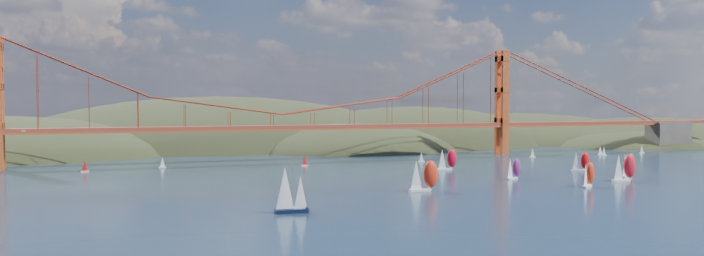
% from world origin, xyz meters
% --- Properties ---
extents(ground, '(1200.00, 1200.00, 0.00)m').
position_xyz_m(ground, '(0.00, 0.00, 0.00)').
color(ground, black).
rests_on(ground, ground).
extents(headlands, '(725.00, 225.00, 96.00)m').
position_xyz_m(headlands, '(44.95, 278.29, -12.46)').
color(headlands, black).
rests_on(headlands, ground).
extents(bridge, '(552.00, 12.00, 55.00)m').
position_xyz_m(bridge, '(-1.75, 180.00, 32.23)').
color(bridge, maroon).
rests_on(bridge, ground).
extents(sloop_navy, '(8.44, 4.91, 12.96)m').
position_xyz_m(sloop_navy, '(-36.28, 32.35, 5.72)').
color(sloop_navy, black).
rests_on(sloop_navy, ground).
extents(racer_0, '(9.52, 3.91, 10.91)m').
position_xyz_m(racer_0, '(13.67, 58.05, 5.16)').
color(racer_0, white).
rests_on(racer_0, ground).
extents(racer_1, '(8.08, 6.45, 9.21)m').
position_xyz_m(racer_1, '(69.08, 48.94, 4.35)').
color(racer_1, white).
rests_on(racer_1, ground).
extents(racer_2, '(9.34, 3.74, 10.80)m').
position_xyz_m(racer_2, '(91.56, 57.60, 5.11)').
color(racer_2, white).
rests_on(racer_2, ground).
extents(racer_3, '(7.66, 4.37, 8.59)m').
position_xyz_m(racer_3, '(101.00, 92.54, 4.06)').
color(racer_3, silver).
rests_on(racer_3, ground).
extents(racer_4, '(8.86, 5.97, 9.91)m').
position_xyz_m(racer_4, '(102.46, 67.75, 4.68)').
color(racer_4, white).
rests_on(racer_4, ground).
extents(racer_5, '(8.36, 3.55, 9.52)m').
position_xyz_m(racer_5, '(52.27, 114.69, 4.50)').
color(racer_5, white).
rests_on(racer_5, ground).
extents(racer_rwb, '(7.66, 5.02, 8.57)m').
position_xyz_m(racer_rwb, '(58.90, 76.68, 4.05)').
color(racer_rwb, silver).
rests_on(racer_rwb, ground).
extents(distant_boat_2, '(3.00, 2.00, 4.70)m').
position_xyz_m(distant_boat_2, '(-86.66, 156.88, 2.41)').
color(distant_boat_2, silver).
rests_on(distant_boat_2, ground).
extents(distant_boat_3, '(3.00, 2.00, 4.70)m').
position_xyz_m(distant_boat_3, '(-56.27, 163.60, 2.41)').
color(distant_boat_3, silver).
rests_on(distant_boat_3, ground).
extents(distant_boat_4, '(3.00, 2.00, 4.70)m').
position_xyz_m(distant_boat_4, '(121.82, 154.76, 2.41)').
color(distant_boat_4, silver).
rests_on(distant_boat_4, ground).
extents(distant_boat_5, '(3.00, 2.00, 4.70)m').
position_xyz_m(distant_boat_5, '(164.46, 153.09, 2.41)').
color(distant_boat_5, silver).
rests_on(distant_boat_5, ground).
extents(distant_boat_6, '(3.00, 2.00, 4.70)m').
position_xyz_m(distant_boat_6, '(165.98, 157.75, 2.41)').
color(distant_boat_6, silver).
rests_on(distant_boat_6, ground).
extents(distant_boat_7, '(3.00, 2.00, 4.70)m').
position_xyz_m(distant_boat_7, '(193.45, 157.54, 2.41)').
color(distant_boat_7, silver).
rests_on(distant_boat_7, ground).
extents(distant_boat_8, '(3.00, 2.00, 4.70)m').
position_xyz_m(distant_boat_8, '(58.37, 150.78, 2.41)').
color(distant_boat_8, silver).
rests_on(distant_boat_8, ground).
extents(distant_boat_9, '(3.00, 2.00, 4.70)m').
position_xyz_m(distant_boat_9, '(2.46, 151.34, 2.41)').
color(distant_boat_9, silver).
rests_on(distant_boat_9, ground).
extents(gull, '(0.90, 0.25, 0.17)m').
position_xyz_m(gull, '(-95.68, 21.58, 22.07)').
color(gull, white).
rests_on(gull, ground).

